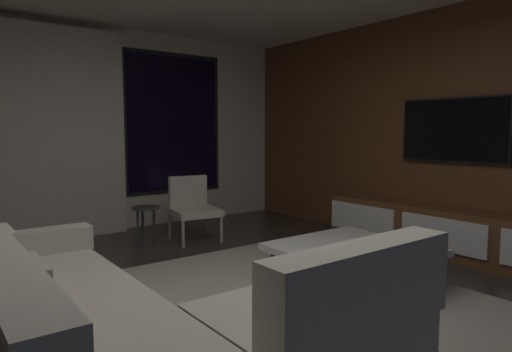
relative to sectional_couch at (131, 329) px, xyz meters
name	(u,v)px	position (x,y,z in m)	size (l,w,h in m)	color
floor	(246,332)	(0.83, 0.11, -0.29)	(9.20, 9.20, 0.00)	#332B26
back_wall_with_window	(76,131)	(0.77, 3.72, 1.05)	(6.60, 0.30, 2.70)	beige
media_wall	(481,130)	(3.89, 0.11, 1.06)	(0.12, 7.80, 2.70)	brown
area_rug	(295,323)	(1.18, 0.01, -0.28)	(3.20, 3.80, 0.01)	#ADA391
sectional_couch	(131,329)	(0.00, 0.00, 0.00)	(1.98, 2.50, 0.82)	#A49C8C
coffee_table	(353,266)	(2.06, 0.25, -0.10)	(1.16, 1.16, 0.36)	#321F0E
book_stack_on_coffee_table	(359,251)	(1.91, 0.06, 0.09)	(0.26, 0.17, 0.05)	#B180B4
accent_chair_near_window	(192,205)	(1.81, 2.59, 0.14)	(0.62, 0.64, 0.78)	#B2ADA0
side_stool	(145,214)	(1.23, 2.67, 0.08)	(0.32, 0.32, 0.46)	#333338
media_console	(458,235)	(3.60, 0.16, -0.04)	(0.46, 3.10, 0.52)	brown
mounted_tv	(453,130)	(3.78, 0.36, 1.06)	(0.05, 1.21, 0.70)	black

